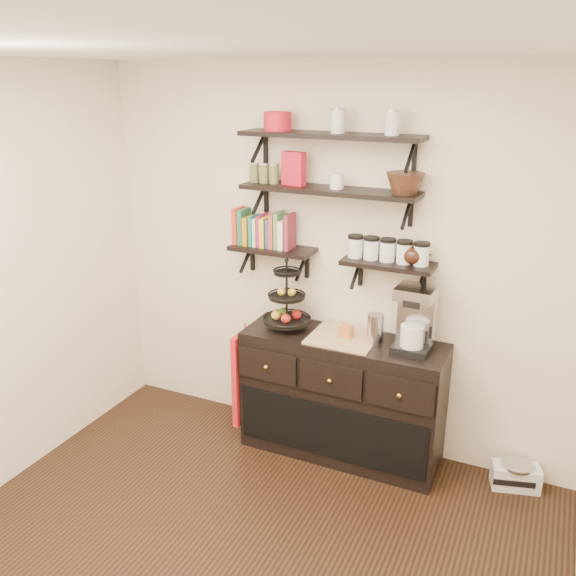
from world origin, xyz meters
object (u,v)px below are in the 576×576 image
at_px(sideboard, 342,396).
at_px(fruit_stand, 287,306).
at_px(coffee_maker, 415,319).
at_px(radio, 516,476).

xyz_separation_m(sideboard, fruit_stand, (-0.43, 0.00, 0.62)).
distance_m(coffee_maker, radio, 1.25).
bearing_deg(fruit_stand, coffee_maker, 1.69).
height_order(sideboard, fruit_stand, fruit_stand).
distance_m(sideboard, radio, 1.25).
relative_size(sideboard, radio, 4.18).
height_order(fruit_stand, radio, fruit_stand).
distance_m(sideboard, coffee_maker, 0.81).
xyz_separation_m(sideboard, radio, (1.20, 0.10, -0.36)).
relative_size(fruit_stand, coffee_maker, 1.12).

